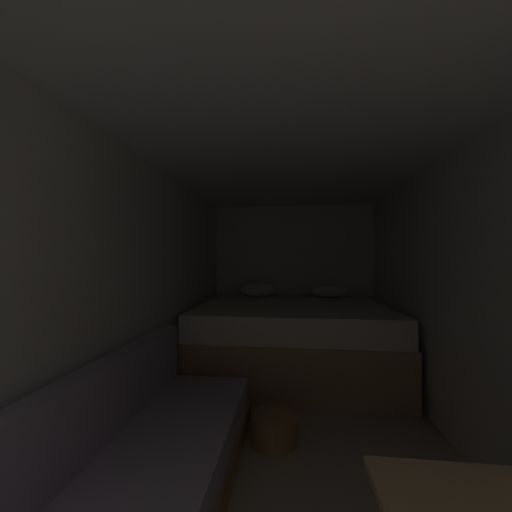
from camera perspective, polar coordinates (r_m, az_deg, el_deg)
The scene contains 8 objects.
ground_plane at distance 2.45m, azimuth 6.82°, elevation -32.67°, with size 6.78×6.78×0.00m, color #A39984.
wall_back at distance 4.50m, azimuth 6.72°, elevation -3.99°, with size 2.31×0.05×2.05m, color silver.
wall_left at distance 2.38m, azimuth -21.87°, elevation -7.20°, with size 0.05×4.78×2.05m, color silver.
wall_right at distance 2.38m, azimuth 35.40°, elevation -7.15°, with size 0.05×4.78×2.05m, color silver.
ceiling_slab at distance 2.21m, azimuth 6.78°, elevation 19.96°, with size 2.31×4.78×0.05m, color white.
bed at distance 3.68m, azimuth 6.74°, elevation -14.64°, with size 2.09×1.71×0.99m.
sofa_left at distance 1.87m, azimuth -23.60°, elevation -35.81°, with size 0.74×2.46×0.75m.
wicker_basket at distance 2.55m, azimuth 3.41°, elevation -28.84°, with size 0.34×0.34×0.19m.
Camera 1 is at (-0.01, -0.26, 1.31)m, focal length 21.95 mm.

